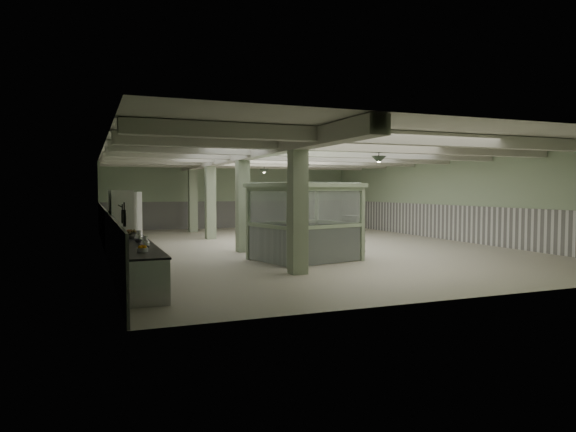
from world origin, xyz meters
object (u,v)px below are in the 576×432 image
object	(u,v)px
guard_booth	(305,207)
prep_counter	(135,264)
filing_cabinet	(353,237)
walkin_cooler	(122,229)

from	to	relation	value
guard_booth	prep_counter	bearing A→B (deg)	-170.22
guard_booth	filing_cabinet	bearing A→B (deg)	-13.85
prep_counter	filing_cabinet	distance (m)	7.23
walkin_cooler	filing_cabinet	size ratio (longest dim) A/B	1.71
walkin_cooler	guard_booth	world-z (taller)	guard_booth
guard_booth	filing_cabinet	distance (m)	1.93
guard_booth	filing_cabinet	size ratio (longest dim) A/B	2.55
prep_counter	walkin_cooler	world-z (taller)	walkin_cooler
prep_counter	guard_booth	xyz separation A→B (m)	(5.21, 2.22, 1.17)
walkin_cooler	filing_cabinet	bearing A→B (deg)	-8.19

